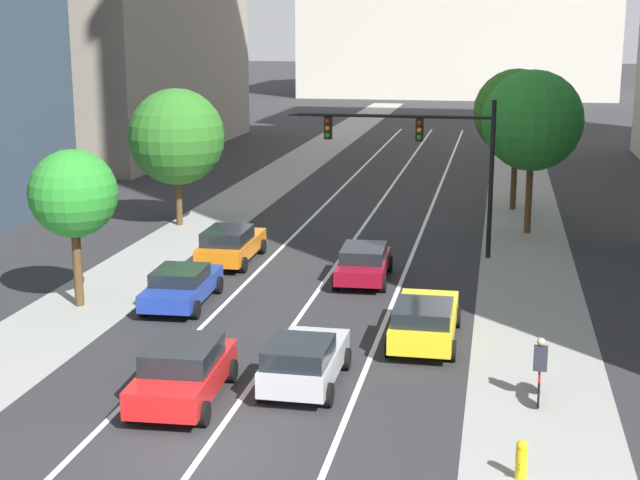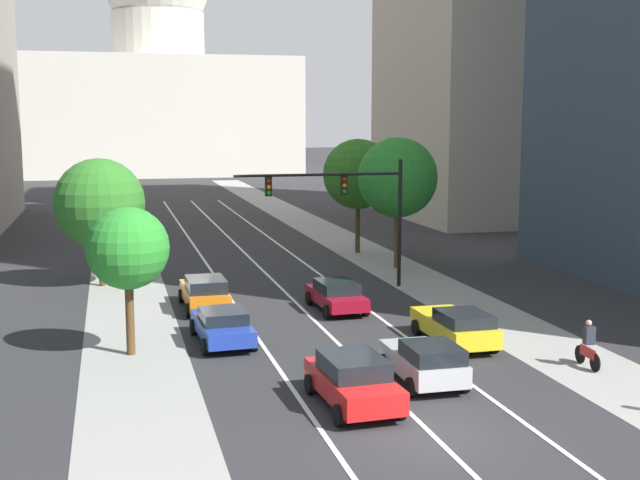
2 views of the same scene
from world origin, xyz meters
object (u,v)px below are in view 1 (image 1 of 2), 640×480
object	(u,v)px
car_red	(183,371)
street_tree_mid_right	(517,113)
car_blue	(182,285)
street_tree_mid_left	(73,194)
car_orange	(231,244)
car_yellow	(425,320)
car_crimson	(364,262)
car_silver	(304,360)
street_tree_near_left	(177,137)
street_tree_near_right	(533,121)
cyclist	(540,370)
fire_hydrant	(521,459)
traffic_signal_mast	(425,146)

from	to	relation	value
car_red	street_tree_mid_right	xyz separation A→B (m)	(8.72, 28.56, 4.36)
car_blue	street_tree_mid_left	distance (m)	4.88
car_orange	car_blue	xyz separation A→B (m)	(0.00, -6.10, -0.08)
car_yellow	street_tree_mid_right	world-z (taller)	street_tree_mid_right
car_crimson	car_blue	bearing A→B (deg)	124.81
car_silver	street_tree_near_left	world-z (taller)	street_tree_near_left
street_tree_near_left	street_tree_near_right	xyz separation A→B (m)	(16.92, 1.45, 0.96)
car_yellow	car_blue	size ratio (longest dim) A/B	1.02
car_crimson	car_silver	xyz separation A→B (m)	(-0.00, -11.13, 0.05)
car_silver	car_blue	bearing A→B (deg)	41.31
car_crimson	car_blue	size ratio (longest dim) A/B	0.96
car_crimson	cyclist	size ratio (longest dim) A/B	2.59
car_yellow	car_red	bearing A→B (deg)	134.24
car_crimson	cyclist	xyz separation A→B (m)	(6.26, -10.82, 0.12)
car_red	fire_hydrant	size ratio (longest dim) A/B	4.89
car_yellow	street_tree_near_left	bearing A→B (deg)	40.79
car_red	cyclist	size ratio (longest dim) A/B	2.59
traffic_signal_mast	street_tree_near_left	xyz separation A→B (m)	(-12.38, 3.89, -0.32)
car_red	car_blue	xyz separation A→B (m)	(-2.92, 8.23, -0.10)
car_blue	street_tree_near_right	distance (m)	19.46
traffic_signal_mast	car_crimson	bearing A→B (deg)	-112.21
street_tree_mid_right	car_yellow	bearing A→B (deg)	-97.19
street_tree_mid_left	car_silver	bearing A→B (deg)	-32.38
car_yellow	street_tree_mid_left	xyz separation A→B (m)	(-12.30, 1.71, 3.23)
car_yellow	cyclist	xyz separation A→B (m)	(3.34, -3.93, 0.08)
cyclist	street_tree_near_right	bearing A→B (deg)	2.06
car_silver	street_tree_near_right	world-z (taller)	street_tree_near_right
car_red	street_tree_near_right	size ratio (longest dim) A/B	0.58
street_tree_near_right	fire_hydrant	bearing A→B (deg)	-91.57
traffic_signal_mast	street_tree_near_left	bearing A→B (deg)	162.54
car_red	street_tree_mid_right	size ratio (longest dim) A/B	0.59
street_tree_mid_right	car_red	bearing A→B (deg)	-106.99
street_tree_near_left	street_tree_mid_left	bearing A→B (deg)	-85.35
street_tree_near_right	traffic_signal_mast	bearing A→B (deg)	-130.34
street_tree_mid_left	street_tree_near_right	distance (m)	21.94
car_red	street_tree_near_left	world-z (taller)	street_tree_near_left
car_crimson	street_tree_mid_right	bearing A→B (deg)	-22.20
car_yellow	fire_hydrant	size ratio (longest dim) A/B	5.22
car_crimson	traffic_signal_mast	xyz separation A→B (m)	(1.89, 4.62, 3.97)
car_silver	traffic_signal_mast	xyz separation A→B (m)	(1.89, 15.75, 3.92)
traffic_signal_mast	street_tree_near_left	world-z (taller)	street_tree_near_left
cyclist	car_yellow	bearing A→B (deg)	42.86
car_red	traffic_signal_mast	size ratio (longest dim) A/B	0.51
car_blue	street_tree_mid_left	world-z (taller)	street_tree_mid_left
car_crimson	fire_hydrant	bearing A→B (deg)	-161.75
fire_hydrant	traffic_signal_mast	bearing A→B (deg)	100.87
cyclist	street_tree_near_left	xyz separation A→B (m)	(-16.75, 19.34, 3.54)
car_red	car_silver	size ratio (longest dim) A/B	1.11
car_blue	car_red	bearing A→B (deg)	-163.17
fire_hydrant	street_tree_mid_right	world-z (taller)	street_tree_mid_right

